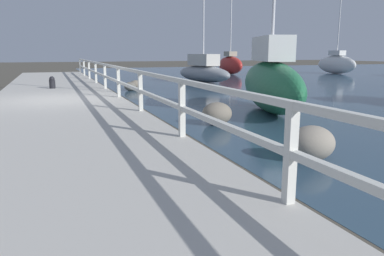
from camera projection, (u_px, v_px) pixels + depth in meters
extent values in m
plane|color=#4C473D|center=(59.00, 107.00, 12.05)|extent=(120.00, 120.00, 0.00)
cube|color=beige|center=(58.00, 103.00, 12.03)|extent=(4.11, 36.00, 0.23)
cube|color=silver|center=(291.00, 153.00, 3.67)|extent=(0.10, 0.10, 1.03)
cube|color=silver|center=(182.00, 108.00, 6.64)|extent=(0.10, 0.10, 1.03)
cube|color=silver|center=(140.00, 91.00, 9.61)|extent=(0.10, 0.10, 1.03)
cube|color=silver|center=(119.00, 82.00, 12.58)|extent=(0.10, 0.10, 1.03)
cube|color=silver|center=(105.00, 76.00, 15.55)|extent=(0.10, 0.10, 1.03)
cube|color=silver|center=(96.00, 72.00, 18.52)|extent=(0.10, 0.10, 1.03)
cube|color=silver|center=(89.00, 70.00, 21.49)|extent=(0.10, 0.10, 1.03)
cube|color=silver|center=(84.00, 67.00, 24.46)|extent=(0.10, 0.10, 1.03)
cube|color=silver|center=(80.00, 66.00, 27.43)|extent=(0.10, 0.10, 1.03)
cube|color=silver|center=(118.00, 67.00, 12.49)|extent=(0.09, 32.50, 0.08)
cube|color=silver|center=(119.00, 82.00, 12.58)|extent=(0.09, 32.50, 0.08)
ellipsoid|color=slate|center=(217.00, 114.00, 8.99)|extent=(0.73, 0.66, 0.55)
ellipsoid|color=gray|center=(312.00, 143.00, 6.03)|extent=(0.76, 0.68, 0.57)
ellipsoid|color=#666056|center=(130.00, 86.00, 16.97)|extent=(0.54, 0.48, 0.40)
ellipsoid|color=slate|center=(136.00, 85.00, 17.53)|extent=(0.59, 0.53, 0.44)
cylinder|color=black|center=(52.00, 84.00, 15.71)|extent=(0.25, 0.25, 0.35)
sphere|color=black|center=(52.00, 79.00, 15.67)|extent=(0.22, 0.22, 0.22)
ellipsoid|color=gray|center=(203.00, 74.00, 21.80)|extent=(2.22, 5.08, 0.96)
cube|color=beige|center=(203.00, 60.00, 21.64)|extent=(1.29, 2.18, 0.66)
cylinder|color=silver|center=(204.00, 5.00, 21.04)|extent=(0.09, 0.09, 6.72)
ellipsoid|color=red|center=(230.00, 65.00, 29.81)|extent=(1.04, 3.63, 1.41)
cube|color=#9E937F|center=(230.00, 54.00, 29.63)|extent=(0.71, 0.99, 0.38)
cylinder|color=silver|center=(231.00, 16.00, 29.05)|extent=(0.09, 0.09, 6.22)
ellipsoid|color=white|center=(336.00, 65.00, 30.55)|extent=(0.95, 4.24, 1.47)
cube|color=silver|center=(337.00, 53.00, 30.36)|extent=(0.67, 1.31, 0.40)
cylinder|color=silver|center=(339.00, 24.00, 29.91)|extent=(0.09, 0.09, 4.97)
ellipsoid|color=#236B42|center=(270.00, 86.00, 10.90)|extent=(2.52, 5.26, 1.47)
cube|color=silver|center=(272.00, 49.00, 10.69)|extent=(1.28, 2.11, 0.69)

